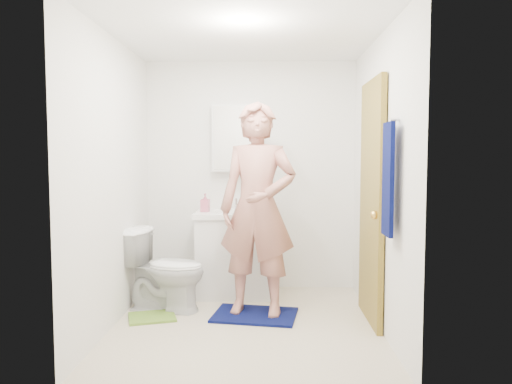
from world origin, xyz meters
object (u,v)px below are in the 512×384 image
towel (388,179)px  toothbrush_cup (262,206)px  medicine_cabinet (236,138)px  toilet (165,269)px  soap_dispenser (205,203)px  man (258,209)px  vanity_cabinet (235,255)px

towel → toothbrush_cup: size_ratio=6.54×
medicine_cabinet → toilet: bearing=-129.1°
toilet → towel: bearing=-105.3°
soap_dispenser → medicine_cabinet: bearing=38.4°
toothbrush_cup → toilet: bearing=-144.6°
soap_dispenser → man: 0.85m
vanity_cabinet → man: bearing=-69.8°
vanity_cabinet → towel: (1.18, -1.48, 0.85)m
medicine_cabinet → toilet: (-0.61, -0.75, -1.22)m
medicine_cabinet → towel: 2.11m
towel → man: man is taller
vanity_cabinet → toilet: (-0.61, -0.52, -0.02)m
towel → medicine_cabinet: bearing=124.6°
toilet → man: man is taller
toilet → soap_dispenser: (0.31, 0.51, 0.57)m
towel → toilet: size_ratio=1.06×
vanity_cabinet → toothbrush_cup: bearing=20.7°
vanity_cabinet → towel: bearing=-51.5°
medicine_cabinet → towel: (1.18, -1.71, -0.35)m
towel → man: 1.28m
medicine_cabinet → vanity_cabinet: bearing=-90.0°
towel → vanity_cabinet: bearing=128.5°
medicine_cabinet → toothbrush_cup: bearing=-24.1°
vanity_cabinet → toilet: size_ratio=1.06×
towel → soap_dispenser: towel is taller
soap_dispenser → toothbrush_cup: 0.59m
toilet → man: bearing=-86.3°
toothbrush_cup → man: size_ratio=0.07×
towel → soap_dispenser: size_ratio=4.33×
medicine_cabinet → soap_dispenser: size_ratio=3.78×
vanity_cabinet → toothbrush_cup: toothbrush_cup is taller
towel → toothbrush_cup: 1.86m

